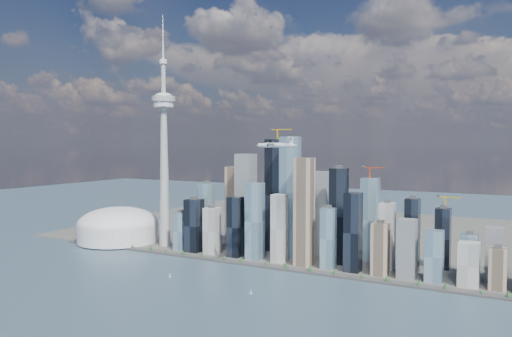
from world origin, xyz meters
The scene contains 10 objects.
ground centered at (0.00, 0.00, 0.00)m, with size 4000.00×4000.00×0.00m, color #2F4752.
seawall centered at (0.00, 250.00, 2.00)m, with size 1100.00×22.00×4.00m, color #383838.
land centered at (0.00, 700.00, 1.50)m, with size 1400.00×900.00×3.00m, color #4C4C47.
shoreline_trees centered at (0.00, 250.00, 8.78)m, with size 960.53×7.20×8.80m.
skyscraper_cluster centered at (59.61, 336.81, 88.01)m, with size 736.00×142.00×281.95m.
needle_tower centered at (-300.00, 310.00, 235.84)m, with size 56.00×56.00×550.50m.
dome_stadium centered at (-440.00, 300.00, 39.44)m, with size 200.00×200.00×86.00m.
airplane centered at (67.74, 165.08, 247.68)m, with size 76.86×68.09×18.73m.
sailboat_west centered at (-119.72, 98.49, 3.12)m, with size 7.05×2.92×9.74m.
sailboat_east centered at (63.87, 79.22, 3.11)m, with size 6.88×3.88×9.70m.
Camera 1 is at (456.60, -635.55, 251.85)m, focal length 35.00 mm.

